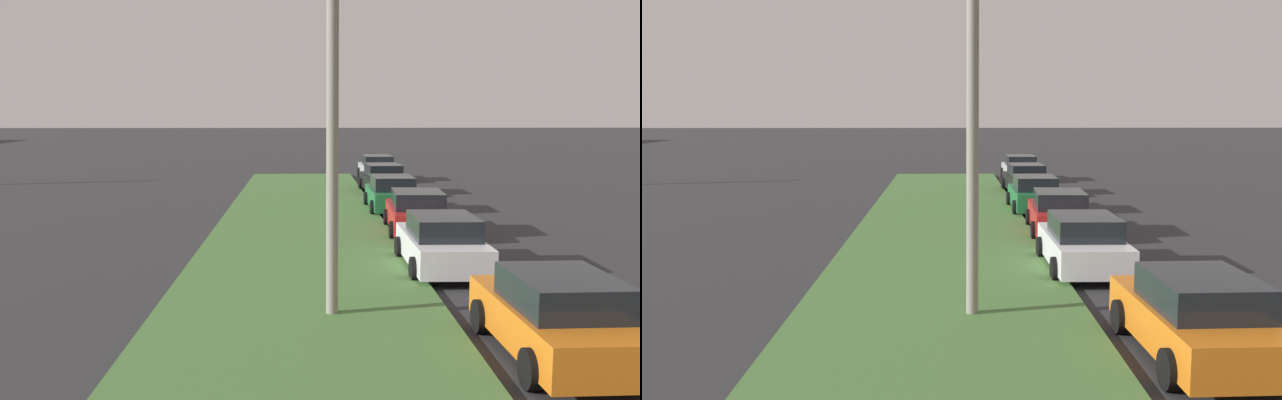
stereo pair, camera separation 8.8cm
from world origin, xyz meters
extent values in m
cube|color=#477238|center=(10.00, 7.08, 0.06)|extent=(60.00, 6.00, 0.12)
cube|color=orange|center=(7.28, 2.78, 0.57)|extent=(4.36, 1.94, 0.70)
cube|color=black|center=(7.08, 2.77, 1.19)|extent=(2.25, 1.67, 0.55)
cylinder|color=black|center=(8.60, 3.72, 0.32)|extent=(0.65, 0.24, 0.64)
cylinder|color=black|center=(8.66, 1.92, 0.32)|extent=(0.65, 0.24, 0.64)
cylinder|color=black|center=(5.90, 3.63, 0.32)|extent=(0.65, 0.24, 0.64)
cube|color=silver|center=(13.82, 3.45, 0.57)|extent=(4.30, 1.80, 0.70)
cube|color=black|center=(13.62, 3.45, 1.19)|extent=(2.20, 1.60, 0.55)
cylinder|color=black|center=(15.17, 4.35, 0.32)|extent=(0.64, 0.22, 0.64)
cylinder|color=black|center=(15.17, 2.55, 0.32)|extent=(0.64, 0.22, 0.64)
cylinder|color=black|center=(12.47, 4.34, 0.32)|extent=(0.64, 0.22, 0.64)
cylinder|color=black|center=(12.47, 2.54, 0.32)|extent=(0.64, 0.22, 0.64)
cube|color=red|center=(19.19, 3.23, 0.57)|extent=(4.38, 2.01, 0.70)
cube|color=black|center=(18.99, 3.24, 1.19)|extent=(2.28, 1.71, 0.55)
cylinder|color=black|center=(20.58, 4.06, 0.32)|extent=(0.65, 0.25, 0.64)
cylinder|color=black|center=(20.49, 2.26, 0.32)|extent=(0.65, 0.25, 0.64)
cylinder|color=black|center=(17.89, 4.19, 0.32)|extent=(0.65, 0.25, 0.64)
cylinder|color=black|center=(17.80, 2.40, 0.32)|extent=(0.65, 0.25, 0.64)
cube|color=#1E6B38|center=(24.43, 3.41, 0.57)|extent=(4.31, 1.82, 0.70)
cube|color=black|center=(24.23, 3.41, 1.19)|extent=(2.21, 1.61, 0.55)
cylinder|color=black|center=(25.78, 4.32, 0.32)|extent=(0.64, 0.22, 0.64)
cylinder|color=black|center=(25.79, 2.52, 0.32)|extent=(0.64, 0.22, 0.64)
cylinder|color=black|center=(23.08, 4.31, 0.32)|extent=(0.64, 0.22, 0.64)
cylinder|color=black|center=(23.09, 2.51, 0.32)|extent=(0.64, 0.22, 0.64)
cube|color=black|center=(30.59, 3.10, 0.57)|extent=(4.38, 2.01, 0.70)
cube|color=black|center=(30.39, 3.09, 1.19)|extent=(2.28, 1.71, 0.55)
cylinder|color=black|center=(31.90, 4.07, 0.32)|extent=(0.65, 0.25, 0.64)
cylinder|color=black|center=(31.99, 2.27, 0.32)|extent=(0.65, 0.25, 0.64)
cylinder|color=black|center=(29.20, 3.93, 0.32)|extent=(0.65, 0.25, 0.64)
cylinder|color=black|center=(29.29, 2.14, 0.32)|extent=(0.65, 0.25, 0.64)
cube|color=#B2B5BA|center=(37.02, 2.71, 0.57)|extent=(4.33, 1.87, 0.70)
cube|color=black|center=(36.82, 2.70, 1.19)|extent=(2.23, 1.64, 0.55)
cylinder|color=black|center=(38.36, 3.63, 0.32)|extent=(0.64, 0.23, 0.64)
cylinder|color=black|center=(38.39, 1.83, 0.32)|extent=(0.64, 0.23, 0.64)
cylinder|color=black|center=(35.66, 3.58, 0.32)|extent=(0.64, 0.23, 0.64)
cylinder|color=black|center=(35.69, 1.78, 0.32)|extent=(0.64, 0.23, 0.64)
cylinder|color=gray|center=(9.59, 6.46, 3.75)|extent=(0.24, 0.24, 7.50)
camera|label=1|loc=(-4.16, 7.03, 4.18)|focal=39.75mm
camera|label=2|loc=(-4.17, 6.94, 4.18)|focal=39.75mm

